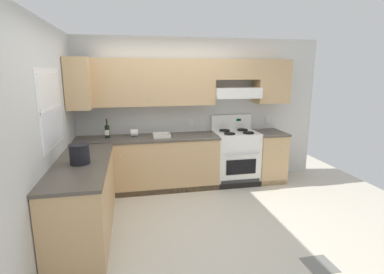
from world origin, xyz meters
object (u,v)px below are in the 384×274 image
Objects in this scene: paper_towel_roll at (134,133)px; stove at (235,157)px; wine_bottle at (107,130)px; bucket at (80,154)px; bowl at (162,136)px.

stove is at bearing -3.40° from paper_towel_roll.
bucket is (-0.22, -1.39, -0.00)m from wine_bottle.
bucket reaches higher than bowl.
stove is at bearing 1.28° from bowl.
bucket is (-1.09, -1.30, 0.11)m from bowl.
paper_towel_roll is (0.65, 1.43, -0.06)m from bucket.
stove is 1.40m from bowl.
paper_towel_roll is (-0.44, 0.13, 0.04)m from bowl.
paper_towel_roll is at bearing 5.25° from wine_bottle.
bucket is 1.57m from paper_towel_roll.
bucket is at bearing -98.82° from wine_bottle.
stove reaches higher than bucket.
bowl is at bearing -6.17° from wine_bottle.
wine_bottle is at bearing 178.30° from stove.
paper_towel_roll is at bearing 65.60° from bucket.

